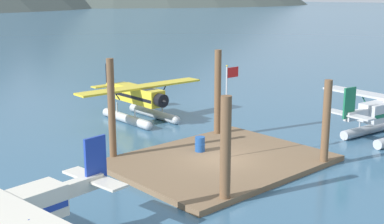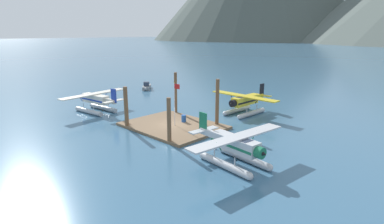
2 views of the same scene
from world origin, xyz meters
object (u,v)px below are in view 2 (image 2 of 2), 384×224
seaplane_cream_port_aft (95,101)px  seaplane_silver_stbd_aft (235,147)px  flagpole (175,99)px  fuel_drum (184,118)px  boat_grey_open_west (147,87)px  seaplane_yellow_bow_right (245,103)px

seaplane_cream_port_aft → seaplane_silver_stbd_aft: (25.43, -0.96, 0.00)m
seaplane_cream_port_aft → flagpole: bearing=10.9°
flagpole → fuel_drum: 3.42m
seaplane_cream_port_aft → seaplane_silver_stbd_aft: 25.45m
fuel_drum → seaplane_silver_stbd_aft: 13.09m
seaplane_silver_stbd_aft → boat_grey_open_west: size_ratio=2.55×
flagpole → seaplane_silver_stbd_aft: (11.43, -3.67, -2.04)m
seaplane_silver_stbd_aft → boat_grey_open_west: 38.92m
fuel_drum → seaplane_silver_stbd_aft: bearing=-24.7°
fuel_drum → boat_grey_open_west: bearing=152.4°
flagpole → seaplane_cream_port_aft: 14.40m
flagpole → fuel_drum: bearing=103.7°
fuel_drum → boat_grey_open_west: boat_grey_open_west is taller
flagpole → boat_grey_open_west: 27.29m
seaplane_silver_stbd_aft → seaplane_cream_port_aft: bearing=177.8°
boat_grey_open_west → seaplane_yellow_bow_right: bearing=-5.7°
seaplane_yellow_bow_right → boat_grey_open_west: (-25.51, 2.53, -1.09)m
seaplane_silver_stbd_aft → boat_grey_open_west: bearing=153.4°
seaplane_cream_port_aft → seaplane_silver_stbd_aft: size_ratio=1.00×
seaplane_silver_stbd_aft → boat_grey_open_west: seaplane_silver_stbd_aft is taller
boat_grey_open_west → fuel_drum: bearing=-27.6°
flagpole → seaplane_cream_port_aft: bearing=-169.1°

